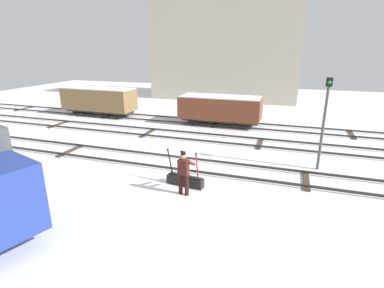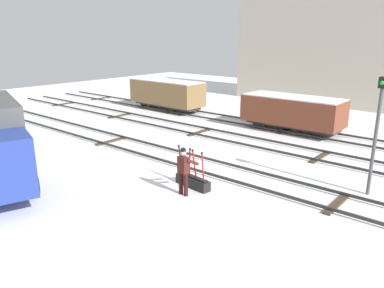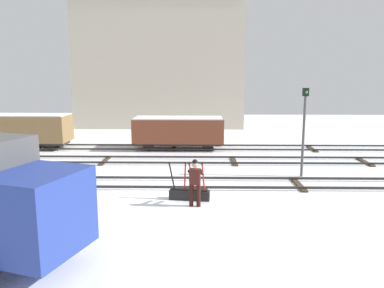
% 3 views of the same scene
% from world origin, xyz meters
% --- Properties ---
extents(ground_plane, '(60.00, 60.00, 0.00)m').
position_xyz_m(ground_plane, '(0.00, 0.00, 0.00)').
color(ground_plane, white).
extents(track_main_line, '(44.00, 1.94, 0.18)m').
position_xyz_m(track_main_line, '(0.00, 0.00, 0.11)').
color(track_main_line, '#2D2B28').
rests_on(track_main_line, ground_plane).
extents(track_siding_near, '(44.00, 1.94, 0.18)m').
position_xyz_m(track_siding_near, '(0.00, 4.39, 0.11)').
color(track_siding_near, '#2D2B28').
rests_on(track_siding_near, ground_plane).
extents(track_siding_far, '(44.00, 1.94, 0.18)m').
position_xyz_m(track_siding_far, '(0.00, 8.06, 0.11)').
color(track_siding_far, '#2D2B28').
rests_on(track_siding_far, ground_plane).
extents(switch_lever_frame, '(1.59, 0.55, 1.45)m').
position_xyz_m(switch_lever_frame, '(1.25, -1.89, 0.25)').
color(switch_lever_frame, black).
rests_on(switch_lever_frame, ground_plane).
extents(rail_worker, '(0.59, 0.69, 1.72)m').
position_xyz_m(rail_worker, '(1.47, -2.62, 0.97)').
color(rail_worker, '#351511').
rests_on(rail_worker, ground_plane).
extents(signal_post, '(0.24, 0.32, 4.07)m').
position_xyz_m(signal_post, '(6.38, 1.53, 2.48)').
color(signal_post, '#4C4C4C').
rests_on(signal_post, ground_plane).
extents(apartment_building, '(15.19, 7.02, 11.40)m').
position_xyz_m(apartment_building, '(-1.93, 20.47, 5.71)').
color(apartment_building, beige).
rests_on(apartment_building, ground_plane).
extents(freight_car_far_end, '(5.62, 2.22, 2.04)m').
position_xyz_m(freight_car_far_end, '(0.32, 8.06, 1.20)').
color(freight_car_far_end, '#2D2B28').
rests_on(freight_car_far_end, ground_plane).
extents(freight_car_near_switch, '(5.90, 2.16, 2.21)m').
position_xyz_m(freight_car_near_switch, '(-9.61, 8.06, 1.28)').
color(freight_car_near_switch, '#2D2B28').
rests_on(freight_car_near_switch, ground_plane).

